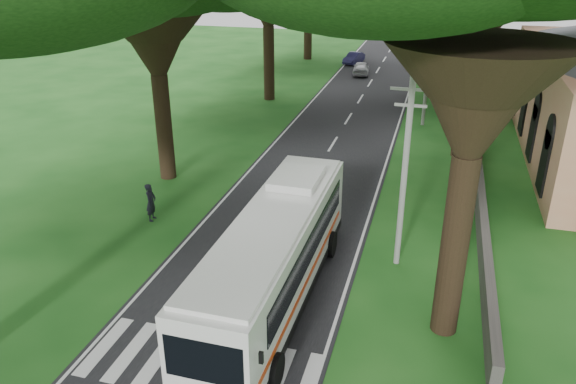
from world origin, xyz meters
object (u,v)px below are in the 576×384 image
(pole_mid, at_px, (428,68))
(pole_far, at_px, (437,28))
(pole_near, at_px, (405,171))
(coach_bus, at_px, (274,256))
(distant_car_a, at_px, (361,68))
(distant_car_c, at_px, (420,36))
(pedestrian, at_px, (151,202))
(distant_car_b, at_px, (354,58))

(pole_mid, bearing_deg, pole_far, 90.00)
(pole_near, bearing_deg, coach_bus, -135.93)
(coach_bus, relative_size, distant_car_a, 3.21)
(pole_near, distance_m, coach_bus, 6.17)
(pole_far, height_order, distant_car_c, pole_far)
(pole_mid, height_order, pedestrian, pole_mid)
(pole_near, height_order, distant_car_a, pole_near)
(pole_mid, bearing_deg, pedestrian, -121.68)
(pole_mid, relative_size, distant_car_b, 2.25)
(pole_far, bearing_deg, pole_near, -90.00)
(distant_car_c, bearing_deg, distant_car_a, 98.82)
(pole_near, bearing_deg, pedestrian, 175.76)
(pedestrian, bearing_deg, pole_far, -21.44)
(coach_bus, relative_size, distant_car_b, 3.50)
(pole_near, height_order, distant_car_b, pole_near)
(pole_near, distance_m, distant_car_a, 36.25)
(distant_car_c, bearing_deg, distant_car_b, 90.90)
(pole_far, height_order, pedestrian, pole_far)
(pole_far, xyz_separation_m, pedestrian, (-11.80, -39.12, -3.24))
(pole_near, distance_m, pedestrian, 12.27)
(pole_far, distance_m, distant_car_b, 9.25)
(pole_far, distance_m, coach_bus, 44.26)
(coach_bus, distance_m, distant_car_b, 44.97)
(pole_far, bearing_deg, distant_car_c, 97.74)
(distant_car_b, relative_size, distant_car_c, 0.85)
(coach_bus, distance_m, distant_car_c, 62.44)
(pole_mid, distance_m, coach_bus, 24.46)
(pole_mid, xyz_separation_m, distant_car_b, (-8.50, 20.73, -3.57))
(pole_mid, distance_m, distant_car_b, 22.69)
(distant_car_b, height_order, pedestrian, pedestrian)
(pole_mid, height_order, coach_bus, pole_mid)
(distant_car_b, bearing_deg, distant_car_a, -59.72)
(distant_car_a, bearing_deg, distant_car_c, -107.38)
(coach_bus, height_order, distant_car_b, coach_bus)
(pole_near, bearing_deg, distant_car_a, 101.02)
(distant_car_a, relative_size, distant_car_c, 0.93)
(pole_far, relative_size, distant_car_a, 2.07)
(pole_near, distance_m, pole_mid, 20.00)
(pole_far, bearing_deg, distant_car_a, -146.39)
(pole_near, height_order, pedestrian, pole_near)
(pole_far, distance_m, pedestrian, 40.99)
(pole_mid, height_order, distant_car_a, pole_mid)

